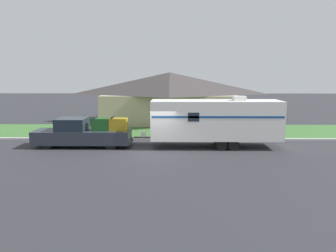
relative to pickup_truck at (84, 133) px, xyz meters
name	(u,v)px	position (x,y,z in m)	size (l,w,h in m)	color
ground_plane	(155,152)	(4.84, -1.53, -0.89)	(120.00, 120.00, 0.00)	#2D2D33
curb_strip	(158,139)	(4.84, 2.22, -0.82)	(80.00, 0.30, 0.14)	#ADADA8
lawn_strip	(160,131)	(4.84, 5.87, -0.87)	(80.00, 7.00, 0.03)	#3D6B33
house_across_street	(170,96)	(5.60, 11.30, 1.67)	(13.81, 7.42, 4.92)	tan
pickup_truck	(84,133)	(0.00, 0.00, 0.00)	(6.41, 1.95, 2.03)	black
travel_trailer	(216,120)	(8.71, 0.00, 0.93)	(9.57, 2.30, 3.37)	black
mailbox	(277,124)	(13.77, 3.24, 0.19)	(0.48, 0.20, 1.41)	brown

